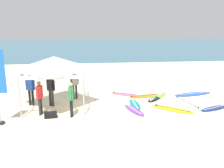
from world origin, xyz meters
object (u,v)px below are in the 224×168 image
(surfboard_lime, at_px, (157,97))
(person_red, at_px, (40,96))
(surfboard_yellow, at_px, (172,109))
(person_blue, at_px, (30,88))
(surfboard_purple, at_px, (134,110))
(surfboard_white, at_px, (187,103))
(person_green, at_px, (71,97))
(surfboard_teal, at_px, (135,104))
(surfboard_navy, at_px, (215,108))
(surfboard_black, at_px, (156,98))
(surfboard_blue, at_px, (193,94))
(person_black, at_px, (51,88))
(canopy_tent, at_px, (54,63))
(surfboard_pink, at_px, (125,94))
(person_grey, at_px, (75,83))
(surfboard_orange, at_px, (144,96))
(gear_bag_near_tent, at_px, (51,115))
(banner_flag, at_px, (0,90))

(surfboard_lime, bearing_deg, person_red, -161.46)
(surfboard_yellow, relative_size, person_blue, 1.27)
(surfboard_yellow, relative_size, surfboard_purple, 1.11)
(surfboard_white, distance_m, person_green, 6.61)
(surfboard_teal, xyz_separation_m, surfboard_purple, (-0.22, -0.90, 0.00))
(surfboard_purple, bearing_deg, person_red, -179.11)
(surfboard_navy, xyz_separation_m, person_green, (-7.53, -0.30, 0.95))
(surfboard_lime, bearing_deg, surfboard_black, -129.33)
(person_red, bearing_deg, surfboard_black, 17.67)
(surfboard_yellow, distance_m, surfboard_blue, 3.44)
(person_black, bearing_deg, surfboard_white, -3.10)
(canopy_tent, distance_m, surfboard_pink, 5.01)
(person_grey, bearing_deg, surfboard_pink, 8.99)
(surfboard_purple, bearing_deg, person_green, -171.19)
(surfboard_blue, distance_m, person_red, 9.44)
(person_red, bearing_deg, surfboard_yellow, -0.29)
(surfboard_white, relative_size, surfboard_blue, 1.00)
(surfboard_lime, bearing_deg, surfboard_blue, 8.12)
(person_green, xyz_separation_m, person_blue, (-2.29, 1.94, 0.00))
(person_black, bearing_deg, surfboard_yellow, -11.88)
(surfboard_orange, bearing_deg, surfboard_pink, 155.50)
(surfboard_white, distance_m, surfboard_navy, 1.52)
(surfboard_navy, xyz_separation_m, gear_bag_near_tent, (-8.53, -0.33, 0.10))
(surfboard_white, xyz_separation_m, surfboard_navy, (1.13, -1.02, 0.00))
(surfboard_lime, bearing_deg, gear_bag_near_tent, -156.27)
(surfboard_blue, xyz_separation_m, surfboard_orange, (-3.21, -0.12, 0.00))
(surfboard_white, xyz_separation_m, surfboard_yellow, (-1.17, -0.94, 0.00))
(surfboard_teal, height_order, person_grey, person_grey)
(surfboard_yellow, relative_size, surfboard_orange, 1.02)
(person_red, bearing_deg, surfboard_blue, 15.81)
(surfboard_navy, xyz_separation_m, surfboard_orange, (-3.24, 2.56, -0.00))
(person_red, relative_size, person_black, 1.00)
(person_grey, height_order, person_blue, same)
(surfboard_navy, relative_size, surfboard_yellow, 0.91)
(surfboard_purple, height_order, person_green, person_green)
(person_green, bearing_deg, person_grey, 88.82)
(person_red, relative_size, gear_bag_near_tent, 2.85)
(surfboard_navy, distance_m, banner_flag, 10.71)
(surfboard_pink, height_order, gear_bag_near_tent, gear_bag_near_tent)
(surfboard_pink, relative_size, person_black, 1.08)
(surfboard_purple, bearing_deg, surfboard_blue, 29.99)
(surfboard_navy, distance_m, person_green, 7.59)
(surfboard_yellow, xyz_separation_m, surfboard_purple, (-2.04, 0.11, 0.00))
(surfboard_pink, height_order, person_black, person_black)
(canopy_tent, bearing_deg, person_black, 151.98)
(surfboard_pink, relative_size, person_green, 1.08)
(surfboard_purple, bearing_deg, banner_flag, -170.36)
(person_grey, height_order, person_black, same)
(surfboard_navy, height_order, surfboard_black, same)
(person_green, height_order, banner_flag, banner_flag)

